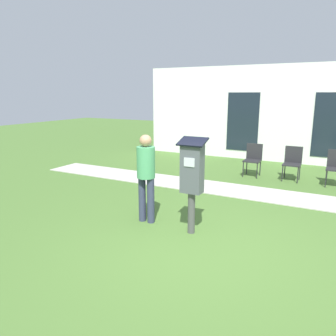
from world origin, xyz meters
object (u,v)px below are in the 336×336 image
Objects in this scene: person_standing at (146,172)px; outdoor_chair_right at (336,165)px; parking_meter at (192,173)px; outdoor_chair_left at (253,157)px; outdoor_chair_middle at (293,161)px.

person_standing is 1.76× the size of outdoor_chair_right.
outdoor_chair_left is (-0.06, 4.37, -0.49)m from parking_meter.
person_standing is at bearing -95.17° from outdoor_chair_left.
outdoor_chair_right is at bearing 0.95° from outdoor_chair_middle.
outdoor_chair_left is 1.00× the size of outdoor_chair_right.
outdoor_chair_middle is 1.04m from outdoor_chair_right.
outdoor_chair_left is at bearing -174.20° from outdoor_chair_middle.
outdoor_chair_middle is (1.04, 0.01, 0.00)m from outdoor_chair_left.
outdoor_chair_left is 2.08m from outdoor_chair_right.
outdoor_chair_left is 1.00× the size of outdoor_chair_middle.
parking_meter is at bearing -133.89° from outdoor_chair_right.
parking_meter is 1.77× the size of outdoor_chair_left.
person_standing is 1.76× the size of outdoor_chair_middle.
person_standing reaches higher than outdoor_chair_right.
person_standing is 4.72m from outdoor_chair_middle.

